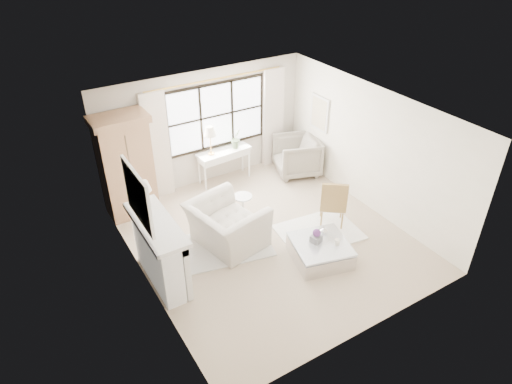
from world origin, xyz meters
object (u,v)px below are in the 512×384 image
Objects in this scene: console_table at (224,165)px; coffee_table at (320,251)px; armoire at (126,166)px; club_armchair at (227,225)px.

coffee_table is at bearing -92.02° from console_table.
console_table is 1.09× the size of coffee_table.
coffee_table is (0.15, -3.51, -0.22)m from console_table.
console_table reaches higher than coffee_table.
coffee_table is at bearing -54.36° from armoire.
console_table is 2.46m from club_armchair.
console_table is (2.34, 0.16, -0.74)m from armoire.
club_armchair is (1.22, -2.04, -0.70)m from armoire.
armoire is 2.45m from console_table.
armoire reaches higher than coffee_table.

